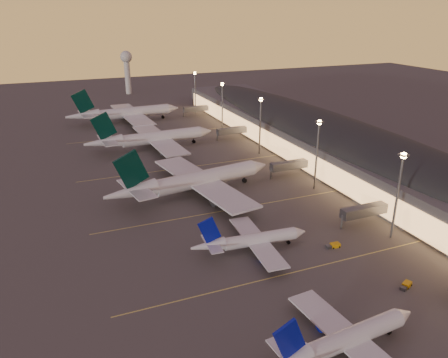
% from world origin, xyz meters
% --- Properties ---
extents(ground, '(700.00, 700.00, 0.00)m').
position_xyz_m(ground, '(0.00, 0.00, 0.00)').
color(ground, '#44413F').
extents(airliner_narrow_south, '(36.31, 32.54, 12.96)m').
position_xyz_m(airliner_narrow_south, '(-5.75, -32.85, 3.35)').
color(airliner_narrow_south, silver).
rests_on(airliner_narrow_south, ground).
extents(airliner_narrow_north, '(33.41, 29.91, 11.93)m').
position_xyz_m(airliner_narrow_north, '(-5.07, 8.90, 3.08)').
color(airliner_narrow_north, silver).
rests_on(airliner_narrow_north, ground).
extents(airliner_wide_near, '(63.76, 58.78, 20.45)m').
position_xyz_m(airliner_wide_near, '(-7.16, 51.52, 5.26)').
color(airliner_wide_near, silver).
rests_on(airliner_wide_near, ground).
extents(airliner_wide_mid, '(61.67, 56.22, 19.74)m').
position_xyz_m(airliner_wide_mid, '(-7.67, 111.39, 5.08)').
color(airliner_wide_mid, silver).
rests_on(airliner_wide_mid, ground).
extents(airliner_wide_far, '(65.79, 59.98, 21.05)m').
position_xyz_m(airliner_wide_far, '(-9.63, 167.90, 5.42)').
color(airliner_wide_far, silver).
rests_on(airliner_wide_far, ground).
extents(terminal_building, '(56.35, 255.00, 17.46)m').
position_xyz_m(terminal_building, '(61.84, 72.47, 8.78)').
color(terminal_building, '#4B4B50').
rests_on(terminal_building, ground).
extents(light_masts, '(2.20, 217.20, 25.90)m').
position_xyz_m(light_masts, '(36.00, 65.00, 17.55)').
color(light_masts, slate).
rests_on(light_masts, ground).
extents(radar_tower, '(9.00, 9.00, 32.50)m').
position_xyz_m(radar_tower, '(10.00, 260.00, 21.87)').
color(radar_tower, silver).
rests_on(radar_tower, ground).
extents(lane_markings, '(90.00, 180.36, 0.00)m').
position_xyz_m(lane_markings, '(0.00, 40.00, 0.01)').
color(lane_markings, '#D8C659').
rests_on(lane_markings, ground).
extents(baggage_tug_b, '(4.08, 2.92, 1.14)m').
position_xyz_m(baggage_tug_b, '(21.86, -20.70, 0.52)').
color(baggage_tug_b, '#DB9B09').
rests_on(baggage_tug_b, ground).
extents(baggage_tug_c, '(4.09, 1.98, 1.19)m').
position_xyz_m(baggage_tug_c, '(17.09, 1.58, 0.54)').
color(baggage_tug_c, '#DB9B09').
rests_on(baggage_tug_c, ground).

